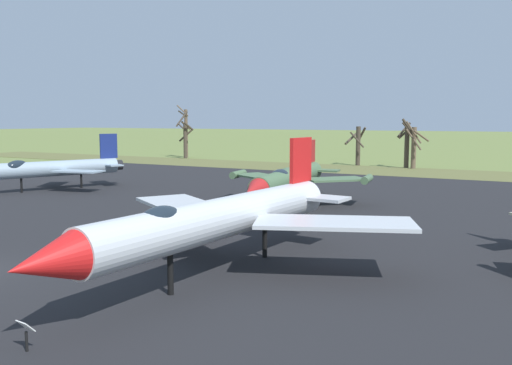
{
  "coord_description": "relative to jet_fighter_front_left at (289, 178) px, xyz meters",
  "views": [
    {
      "loc": [
        21.27,
        -13.91,
        6.52
      ],
      "look_at": [
        3.53,
        19.51,
        2.05
      ],
      "focal_mm": 37.62,
      "sensor_mm": 36.0,
      "label": 1
    }
  ],
  "objects": [
    {
      "name": "bare_tree_far_left",
      "position": [
        -37.72,
        40.22,
        2.26
      ],
      "size": [
        2.23,
        1.51,
        8.96
      ],
      "color": "brown",
      "rests_on": "ground"
    },
    {
      "name": "bare_tree_center",
      "position": [
        -6.75,
        38.25,
        0.83
      ],
      "size": [
        2.93,
        2.91,
        5.53
      ],
      "color": "#42382D",
      "rests_on": "ground"
    },
    {
      "name": "bare_tree_right_of_center",
      "position": [
        0.29,
        37.25,
        1.21
      ],
      "size": [
        2.54,
        2.56,
        6.66
      ],
      "color": "#42382D",
      "rests_on": "ground"
    },
    {
      "name": "bare_tree_far_right",
      "position": [
        1.48,
        36.37,
        0.86
      ],
      "size": [
        2.83,
        2.32,
        6.31
      ],
      "color": "brown",
      "rests_on": "ground"
    },
    {
      "name": "info_placard_front_right",
      "position": [
        3.72,
        -25.87,
        -1.61
      ],
      "size": [
        0.53,
        0.37,
        0.96
      ],
      "color": "black",
      "rests_on": "ground"
    },
    {
      "name": "jet_fighter_front_right",
      "position": [
        4.57,
        -17.1,
        0.26
      ],
      "size": [
        15.08,
        17.85,
        5.59
      ],
      "color": "silver",
      "rests_on": "ground"
    },
    {
      "name": "asphalt_apron",
      "position": [
        -5.15,
        -3.93,
        -2.19
      ],
      "size": [
        82.55,
        59.0,
        0.05
      ],
      "primitive_type": "cube",
      "color": "black",
      "rests_on": "ground"
    },
    {
      "name": "grass_verge_strip",
      "position": [
        -5.15,
        31.57,
        -2.19
      ],
      "size": [
        142.55,
        12.0,
        0.06
      ],
      "primitive_type": "cube",
      "color": "brown",
      "rests_on": "ground"
    },
    {
      "name": "jet_fighter_front_left",
      "position": [
        0.0,
        0.0,
        0.0
      ],
      "size": [
        11.22,
        16.07,
        4.81
      ],
      "color": "#4C6B47",
      "rests_on": "ground"
    },
    {
      "name": "bare_tree_left_of_center",
      "position": [
        -36.3,
        38.01,
        1.48
      ],
      "size": [
        2.95,
        2.92,
        7.92
      ],
      "color": "#42382D",
      "rests_on": "ground"
    },
    {
      "name": "jet_fighter_rear_center",
      "position": [
        -23.36,
        -1.47,
        -0.13
      ],
      "size": [
        9.53,
        13.71,
        5.13
      ],
      "color": "#8EA3B2",
      "rests_on": "ground"
    }
  ]
}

